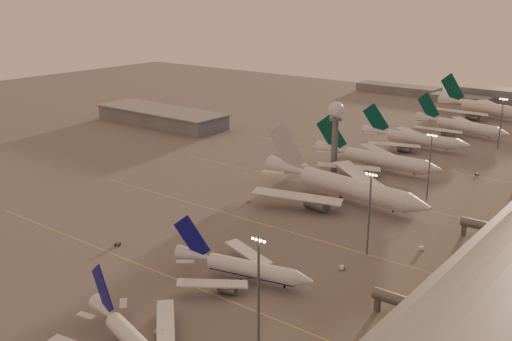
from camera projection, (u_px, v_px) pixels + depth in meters
The scene contains 23 objects.
ground at pixel (91, 269), 163.51m from camera, with size 700.00×700.00×0.00m, color #585555.
taxiway_markings at pixel (297, 232), 188.09m from camera, with size 180.00×185.25×0.02m.
hangar at pixel (161, 116), 338.52m from camera, with size 82.00×27.00×8.50m.
radar_tower at pixel (335, 123), 245.01m from camera, with size 6.40×6.40×31.10m.
mast_a at pixel (259, 286), 125.37m from camera, with size 3.60×0.56×25.00m.
mast_b at pixel (369, 210), 168.63m from camera, with size 3.60×0.56×25.00m.
mast_c at pixel (430, 164), 213.06m from camera, with size 3.60×0.56×25.00m.
mast_d at pixel (501, 121), 282.13m from camera, with size 3.60×0.56×25.00m.
distant_horizon at pixel (487, 96), 406.12m from camera, with size 165.00×37.50×9.00m.
narrowbody_near at pixel (132, 341), 124.52m from camera, with size 37.00×29.13×14.78m.
narrowbody_mid at pixel (242, 270), 156.02m from camera, with size 39.74×31.38×15.73m.
widebody_white at pixel (343, 190), 214.54m from camera, with size 70.94×56.56×24.98m.
greentail_a at pixel (376, 162), 251.69m from camera, with size 57.89×46.76×21.03m.
greentail_b at pixel (414, 141), 287.43m from camera, with size 53.97×43.50×19.59m.
greentail_c at pixel (461, 128), 313.94m from camera, with size 53.60×42.87×19.68m.
greentail_d at pixel (487, 111), 354.67m from camera, with size 64.63×51.55×23.94m.
gsv_tug_mid at pixel (118, 244), 178.25m from camera, with size 3.82×4.18×1.03m.
gsv_truck_b at pixel (344, 266), 162.50m from camera, with size 6.48×4.26×2.47m.
gsv_truck_c at pixel (249, 199), 214.46m from camera, with size 5.08×4.57×2.04m.
gsv_catering_b at pixel (422, 243), 174.51m from camera, with size 5.91×4.22×4.44m.
gsv_tug_far at pixel (360, 187), 230.04m from camera, with size 3.48×4.03×0.99m.
gsv_truck_d at pixel (281, 152), 276.59m from camera, with size 4.04×6.45×2.45m.
gsv_tug_hangar at pixel (477, 174), 245.65m from camera, with size 3.51×3.09×0.86m.
Camera 1 is at (127.08, -89.38, 73.24)m, focal length 42.00 mm.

